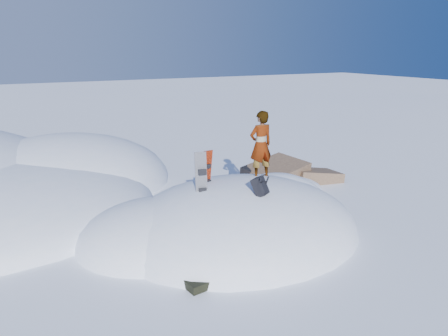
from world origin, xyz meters
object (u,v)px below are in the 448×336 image
person (261,145)px  snowboard_red (207,176)px  backpack (261,187)px  snowboard_dark (202,183)px

person → snowboard_red: bearing=-4.7°
snowboard_red → backpack: (0.72, -1.66, 0.04)m
snowboard_red → snowboard_dark: (-0.45, -0.62, 0.02)m
snowboard_dark → person: 2.32m
snowboard_dark → backpack: snowboard_dark is taller
snowboard_red → person: 1.86m
snowboard_red → backpack: size_ratio=2.61×
backpack → person: bearing=25.6°
snowboard_dark → person: person is taller
snowboard_dark → person: bearing=23.8°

